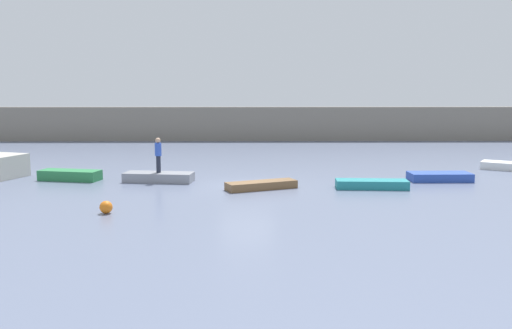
{
  "coord_description": "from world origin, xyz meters",
  "views": [
    {
      "loc": [
        0.12,
        -25.08,
        4.53
      ],
      "look_at": [
        0.45,
        1.5,
        0.82
      ],
      "focal_mm": 38.08,
      "sensor_mm": 36.0,
      "label": 1
    }
  ],
  "objects": [
    {
      "name": "rowboat_teal",
      "position": [
        5.74,
        -0.65,
        0.2
      ],
      "size": [
        3.31,
        1.22,
        0.4
      ],
      "primitive_type": "cube",
      "rotation": [
        0.0,
        0.0,
        -0.06
      ],
      "color": "teal",
      "rests_on": "ground_plane"
    },
    {
      "name": "rowboat_blue",
      "position": [
        9.58,
        1.39,
        0.21
      ],
      "size": [
        3.01,
        1.31,
        0.41
      ],
      "primitive_type": "cube",
      "rotation": [
        0.0,
        0.0,
        0.01
      ],
      "color": "#2B4CAD",
      "rests_on": "ground_plane"
    },
    {
      "name": "ground_plane",
      "position": [
        0.0,
        0.0,
        0.0
      ],
      "size": [
        120.0,
        120.0,
        0.0
      ],
      "primitive_type": "plane",
      "color": "slate"
    },
    {
      "name": "rowboat_green",
      "position": [
        -8.85,
        1.8,
        0.25
      ],
      "size": [
        3.17,
        1.65,
        0.51
      ],
      "primitive_type": "cube",
      "rotation": [
        0.0,
        0.0,
        -0.21
      ],
      "color": "#2D7F47",
      "rests_on": "ground_plane"
    },
    {
      "name": "rowboat_grey",
      "position": [
        -4.34,
        1.3,
        0.23
      ],
      "size": [
        3.49,
        1.6,
        0.46
      ],
      "primitive_type": "cube",
      "rotation": [
        0.0,
        0.0,
        -0.13
      ],
      "color": "gray",
      "rests_on": "ground_plane"
    },
    {
      "name": "rowboat_brown",
      "position": [
        0.67,
        -0.74,
        0.18
      ],
      "size": [
        3.37,
        2.11,
        0.36
      ],
      "primitive_type": "cube",
      "rotation": [
        0.0,
        0.0,
        0.4
      ],
      "color": "brown",
      "rests_on": "ground_plane"
    },
    {
      "name": "mooring_buoy",
      "position": [
        -5.14,
        -5.57,
        0.24
      ],
      "size": [
        0.47,
        0.47,
        0.47
      ],
      "primitive_type": "sphere",
      "color": "orange",
      "rests_on": "ground_plane"
    },
    {
      "name": "embankment_wall",
      "position": [
        0.0,
        22.76,
        1.48
      ],
      "size": [
        80.0,
        1.2,
        2.97
      ],
      "primitive_type": "cube",
      "color": "gray",
      "rests_on": "ground_plane"
    },
    {
      "name": "person_blue_shirt",
      "position": [
        -4.34,
        1.3,
        1.42
      ],
      "size": [
        0.32,
        0.32,
        1.71
      ],
      "color": "#232838",
      "rests_on": "rowboat_grey"
    }
  ]
}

